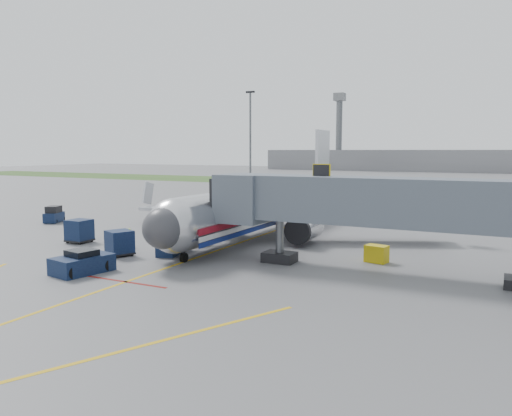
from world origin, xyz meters
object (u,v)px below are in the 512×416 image
at_px(pushback_tug, 82,263).
at_px(baggage_tug, 54,215).
at_px(ramp_worker, 130,238).
at_px(airliner, 266,206).
at_px(belt_loader, 172,247).

bearing_deg(pushback_tug, baggage_tug, 142.58).
distance_m(pushback_tug, ramp_worker, 8.68).
distance_m(airliner, pushback_tug, 19.28).
height_order(baggage_tug, ramp_worker, baggage_tug).
height_order(airliner, ramp_worker, airliner).
bearing_deg(ramp_worker, belt_loader, -38.68).
distance_m(airliner, belt_loader, 11.68).
relative_size(baggage_tug, ramp_worker, 1.93).
height_order(airliner, belt_loader, airliner).
xyz_separation_m(pushback_tug, baggage_tug, (-19.84, 15.18, 0.17)).
height_order(airliner, baggage_tug, airliner).
xyz_separation_m(airliner, belt_loader, (-2.52, -11.20, -2.14)).
distance_m(airliner, baggage_tug, 24.18).
xyz_separation_m(baggage_tug, belt_loader, (21.33, -7.63, -0.29)).
bearing_deg(ramp_worker, airliner, 24.44).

